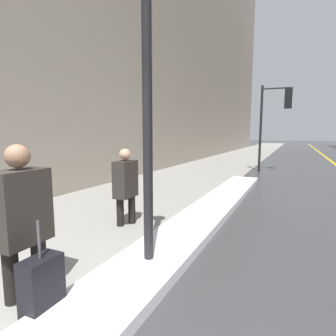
# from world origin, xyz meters

# --- Properties ---
(sidewalk_slab) EXTENTS (4.00, 80.00, 0.01)m
(sidewalk_slab) POSITION_xyz_m (-2.00, 15.00, 0.01)
(sidewalk_slab) COLOR gray
(sidewalk_slab) RESTS_ON ground
(snow_bank_curb) EXTENTS (0.88, 9.70, 0.15)m
(snow_bank_curb) POSITION_xyz_m (0.26, 4.39, 0.07)
(snow_bank_curb) COLOR white
(snow_bank_curb) RESTS_ON ground
(lamp_post) EXTENTS (0.28, 0.28, 4.32)m
(lamp_post) POSITION_xyz_m (0.25, 2.09, 2.63)
(lamp_post) COLOR black
(lamp_post) RESTS_ON ground
(traffic_light_near) EXTENTS (1.31, 0.40, 3.91)m
(traffic_light_near) POSITION_xyz_m (1.04, 12.28, 2.83)
(traffic_light_near) COLOR black
(traffic_light_near) RESTS_ON ground
(pedestrian_in_glasses) EXTENTS (0.32, 0.53, 1.62)m
(pedestrian_in_glasses) POSITION_xyz_m (-0.59, 1.00, 0.90)
(pedestrian_in_glasses) COLOR black
(pedestrian_in_glasses) RESTS_ON ground
(pedestrian_trailing) EXTENTS (0.29, 0.48, 1.46)m
(pedestrian_trailing) POSITION_xyz_m (-0.96, 3.33, 0.81)
(pedestrian_trailing) COLOR black
(pedestrian_trailing) RESTS_ON ground
(rolling_suitcase) EXTENTS (0.23, 0.37, 0.95)m
(rolling_suitcase) POSITION_xyz_m (-0.17, 0.86, 0.30)
(rolling_suitcase) COLOR black
(rolling_suitcase) RESTS_ON ground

